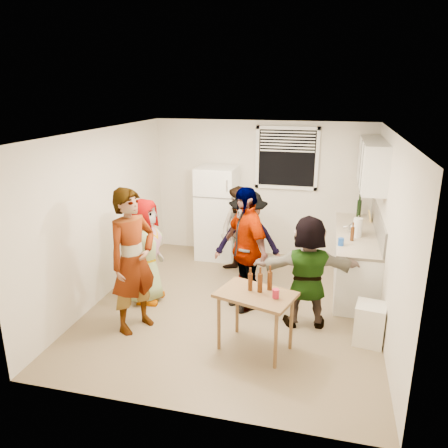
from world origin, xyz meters
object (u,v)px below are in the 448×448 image
(guest_orange, at_px, (304,324))
(refrigerator, at_px, (217,213))
(red_cup, at_px, (276,298))
(kettle, at_px, (354,234))
(blue_cup, at_px, (341,245))
(guest_stripe, at_px, (137,327))
(guest_back_left, at_px, (239,274))
(serving_table, at_px, (254,348))
(guest_black, at_px, (245,305))
(trash_bin, at_px, (370,324))
(guest_grey, at_px, (148,300))
(beer_bottle_counter, at_px, (352,241))
(beer_bottle_table, at_px, (250,290))
(wine_bottle, at_px, (358,217))
(guest_back_right, at_px, (247,287))

(guest_orange, bearing_deg, refrigerator, -62.15)
(red_cup, bearing_deg, kettle, 66.35)
(kettle, relative_size, blue_cup, 2.20)
(red_cup, bearing_deg, guest_stripe, 174.32)
(red_cup, bearing_deg, guest_back_left, 112.05)
(serving_table, height_order, guest_back_left, serving_table)
(guest_back_left, bearing_deg, guest_black, -37.97)
(serving_table, bearing_deg, kettle, 60.45)
(trash_bin, bearing_deg, serving_table, -160.48)
(guest_grey, bearing_deg, beer_bottle_counter, -74.21)
(beer_bottle_table, bearing_deg, wine_bottle, 65.56)
(blue_cup, bearing_deg, trash_bin, -68.59)
(refrigerator, distance_m, kettle, 2.53)
(beer_bottle_counter, distance_m, guest_back_left, 2.03)
(refrigerator, height_order, wine_bottle, refrigerator)
(wine_bottle, xyz_separation_m, trash_bin, (0.08, -2.57, -0.65))
(kettle, xyz_separation_m, guest_black, (-1.51, -1.02, -0.90))
(guest_black, bearing_deg, refrigerator, 165.08)
(guest_back_left, bearing_deg, beer_bottle_table, -38.87)
(kettle, height_order, wine_bottle, wine_bottle)
(guest_stripe, xyz_separation_m, guest_black, (1.28, 0.93, 0.00))
(wine_bottle, height_order, blue_cup, wine_bottle)
(beer_bottle_counter, distance_m, guest_black, 1.84)
(beer_bottle_counter, xyz_separation_m, serving_table, (-1.13, -1.73, -0.90))
(wine_bottle, xyz_separation_m, guest_back_right, (-1.69, -1.40, -0.90))
(guest_black, bearing_deg, beer_bottle_counter, 73.69)
(beer_bottle_table, bearing_deg, serving_table, -39.71)
(guest_grey, bearing_deg, guest_black, -83.55)
(guest_stripe, height_order, guest_orange, guest_stripe)
(wine_bottle, height_order, guest_back_right, wine_bottle)
(blue_cup, bearing_deg, beer_bottle_counter, 57.68)
(serving_table, distance_m, guest_grey, 1.99)
(trash_bin, bearing_deg, guest_grey, 172.67)
(guest_back_left, bearing_deg, guest_stripe, -79.91)
(kettle, relative_size, guest_back_left, 0.16)
(blue_cup, xyz_separation_m, serving_table, (-0.97, -1.48, -0.90))
(guest_back_left, bearing_deg, beer_bottle_counter, 23.17)
(guest_black, relative_size, guest_orange, 1.17)
(kettle, distance_m, trash_bin, 1.73)
(beer_bottle_counter, relative_size, trash_bin, 0.40)
(beer_bottle_table, bearing_deg, blue_cup, 53.39)
(beer_bottle_table, bearing_deg, guest_stripe, 177.88)
(beer_bottle_table, height_order, guest_black, beer_bottle_table)
(refrigerator, height_order, guest_stripe, refrigerator)
(red_cup, xyz_separation_m, guest_grey, (-2.02, 0.94, -0.74))
(guest_grey, distance_m, guest_back_right, 1.57)
(beer_bottle_counter, distance_m, guest_orange, 1.46)
(guest_back_left, distance_m, guest_back_right, 0.52)
(red_cup, height_order, guest_black, red_cup)
(beer_bottle_counter, xyz_separation_m, guest_orange, (-0.57, -0.99, -0.90))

